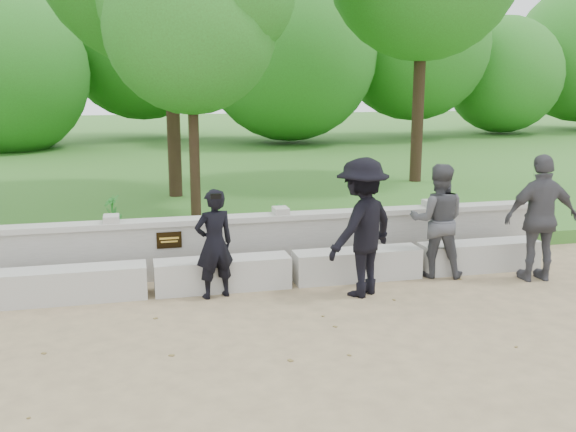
# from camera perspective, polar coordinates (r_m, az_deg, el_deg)

# --- Properties ---
(ground) EXTENTS (80.00, 80.00, 0.00)m
(ground) POSITION_cam_1_polar(r_m,az_deg,el_deg) (7.33, -11.60, -11.54)
(ground) COLOR tan
(ground) RESTS_ON ground
(lawn) EXTENTS (40.00, 22.00, 0.25)m
(lawn) POSITION_cam_1_polar(r_m,az_deg,el_deg) (20.92, -13.10, 4.03)
(lawn) COLOR #3F7424
(lawn) RESTS_ON ground
(concrete_bench) EXTENTS (11.90, 0.45, 0.45)m
(concrete_bench) POSITION_cam_1_polar(r_m,az_deg,el_deg) (9.04, -12.13, -5.49)
(concrete_bench) COLOR #BAB8B0
(concrete_bench) RESTS_ON ground
(parapet_wall) EXTENTS (12.50, 0.35, 0.90)m
(parapet_wall) POSITION_cam_1_polar(r_m,az_deg,el_deg) (9.65, -12.31, -2.91)
(parapet_wall) COLOR #AFADA5
(parapet_wall) RESTS_ON ground
(man_main) EXTENTS (0.62, 0.57, 1.50)m
(man_main) POSITION_cam_1_polar(r_m,az_deg,el_deg) (8.66, -6.58, -2.47)
(man_main) COLOR black
(man_main) RESTS_ON ground
(visitor_left) EXTENTS (1.00, 0.90, 1.70)m
(visitor_left) POSITION_cam_1_polar(r_m,az_deg,el_deg) (9.80, 13.15, -0.39)
(visitor_left) COLOR #404145
(visitor_left) RESTS_ON ground
(visitor_mid) EXTENTS (1.41, 1.27, 1.89)m
(visitor_mid) POSITION_cam_1_polar(r_m,az_deg,el_deg) (8.73, 6.58, -1.02)
(visitor_mid) COLOR black
(visitor_mid) RESTS_ON ground
(visitor_right) EXTENTS (1.13, 0.56, 1.87)m
(visitor_right) POSITION_cam_1_polar(r_m,az_deg,el_deg) (10.02, 21.57, -0.18)
(visitor_right) COLOR #444349
(visitor_right) RESTS_ON ground
(tree_near_right) EXTENTS (3.23, 3.23, 5.47)m
(tree_near_right) POSITION_cam_1_polar(r_m,az_deg,el_deg) (12.55, -8.69, 17.32)
(tree_near_right) COLOR #382619
(tree_near_right) RESTS_ON lawn
(shrub_b) EXTENTS (0.37, 0.37, 0.53)m
(shrub_b) POSITION_cam_1_polar(r_m,az_deg,el_deg) (11.18, -0.68, -0.34)
(shrub_b) COLOR #2D842E
(shrub_b) RESTS_ON lawn
(shrub_d) EXTENTS (0.42, 0.44, 0.62)m
(shrub_d) POSITION_cam_1_polar(r_m,az_deg,el_deg) (12.03, -15.36, 0.33)
(shrub_d) COLOR #2D842E
(shrub_d) RESTS_ON lawn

